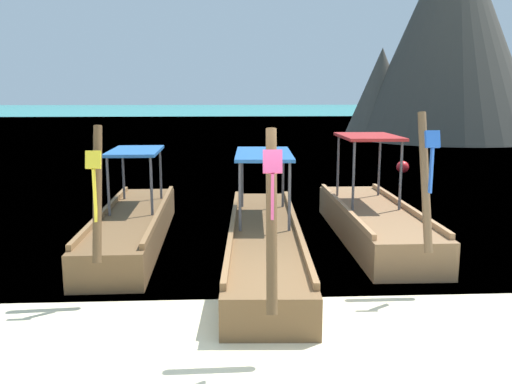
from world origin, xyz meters
TOP-DOWN VIEW (x-y plane):
  - ground at (0.00, 0.00)m, footprint 120.00×120.00m
  - sea_water at (0.00, 61.05)m, footprint 120.00×120.00m
  - longtail_boat_yellow_ribbon at (-2.32, 4.01)m, footprint 1.21×5.80m
  - longtail_boat_pink_ribbon at (0.14, 2.94)m, footprint 1.51×7.09m
  - longtail_boat_blue_ribbon at (2.38, 4.05)m, footprint 1.34×5.55m
  - karst_rock at (12.83, 27.01)m, footprint 11.60×10.89m
  - mooring_buoy_near at (5.80, 12.74)m, footprint 0.44×0.44m

SIDE VIEW (x-z plane):
  - ground at x=0.00m, z-range 0.00..0.00m
  - sea_water at x=0.00m, z-range 0.00..0.00m
  - mooring_buoy_near at x=5.80m, z-range 0.00..0.45m
  - longtail_boat_pink_ribbon at x=0.14m, z-range -0.92..1.57m
  - longtail_boat_yellow_ribbon at x=-2.32m, z-range -0.86..1.56m
  - longtail_boat_blue_ribbon at x=2.38m, z-range -0.92..1.67m
  - karst_rock at x=12.83m, z-range -0.22..13.01m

